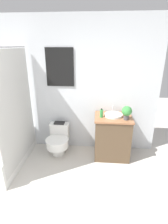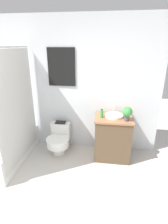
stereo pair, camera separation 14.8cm
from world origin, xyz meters
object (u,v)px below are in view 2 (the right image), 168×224
object	(u,v)px
toilet	(59,139)
book_on_tank	(61,122)
potted_plant	(127,113)
sink	(114,116)
soap_bottle	(102,114)

from	to	relation	value
toilet	book_on_tank	distance (m)	0.33
potted_plant	book_on_tank	distance (m)	1.31
toilet	potted_plant	distance (m)	1.40
sink	book_on_tank	xyz separation A→B (m)	(-1.02, 0.13, -0.25)
toilet	potted_plant	size ratio (longest dim) A/B	2.34
soap_bottle	potted_plant	size ratio (longest dim) A/B	0.67
book_on_tank	soap_bottle	bearing A→B (deg)	-13.68
sink	book_on_tank	distance (m)	1.06
potted_plant	book_on_tank	xyz separation A→B (m)	(-1.23, 0.27, -0.38)
sink	toilet	bearing A→B (deg)	-178.37
soap_bottle	potted_plant	world-z (taller)	potted_plant
book_on_tank	toilet	bearing A→B (deg)	-90.00
sink	potted_plant	size ratio (longest dim) A/B	1.47
toilet	sink	bearing A→B (deg)	1.63
toilet	soap_bottle	size ratio (longest dim) A/B	3.49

